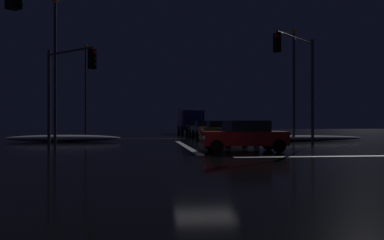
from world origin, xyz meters
name	(u,v)px	position (x,y,z in m)	size (l,w,h in m)	color
ground	(205,159)	(0.00, 0.00, -0.05)	(120.00, 120.00, 0.10)	black
stop_line_north	(186,146)	(0.00, 7.74, 0.00)	(0.35, 13.21, 0.01)	white
centre_line_ns	(173,138)	(0.00, 19.34, 0.00)	(22.00, 0.15, 0.01)	yellow
crosswalk_bar_east	(380,156)	(7.84, 0.00, 0.00)	(13.21, 0.40, 0.01)	white
snow_bank_left_curb	(63,138)	(-8.54, 14.80, 0.25)	(8.49, 1.50, 0.50)	white
snow_bank_right_curb	(289,138)	(8.54, 13.62, 0.22)	(11.90, 1.50, 0.44)	white
sedan_black	(237,132)	(3.59, 9.77, 0.80)	(2.02, 4.33, 1.57)	black
sedan_orange	(218,130)	(3.55, 16.56, 0.80)	(2.02, 4.33, 1.57)	#C66014
sedan_silver	(205,129)	(3.23, 21.93, 0.80)	(2.02, 4.33, 1.57)	#B7B7BC
sedan_gray	(197,128)	(3.22, 27.91, 0.80)	(2.02, 4.33, 1.57)	slate
box_truck	(190,120)	(3.20, 34.40, 1.71)	(2.68, 8.28, 3.08)	navy
sedan_red_crossing	(245,136)	(2.52, 3.30, 0.80)	(4.33, 2.02, 1.57)	maroon
traffic_signal_nw	(67,78)	(-6.87, 6.87, 3.99)	(3.17, 3.17, 5.77)	#4C4C51
traffic_signal_ne	(299,69)	(6.71, 6.71, 4.68)	(3.78, 3.78, 6.74)	#4C4C51
streetlamp_left_near	(55,60)	(-8.84, 13.34, 5.89)	(0.44, 0.44, 10.36)	#424247
streetlamp_left_far	(86,83)	(-8.84, 29.34, 5.69)	(0.44, 0.44, 9.97)	#424247
streetlamp_right_near	(294,76)	(8.84, 13.34, 5.01)	(0.44, 0.44, 8.65)	#424247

